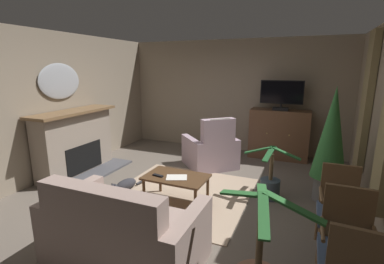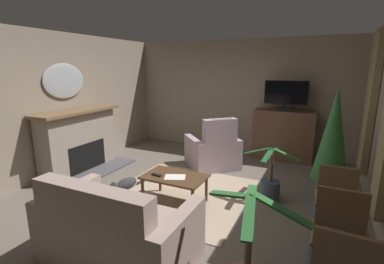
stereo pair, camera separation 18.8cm
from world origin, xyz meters
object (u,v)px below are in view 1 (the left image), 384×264
Objects in this scene: folded_newspaper at (177,177)px; cat at (124,185)px; armchair_in_far_corner at (211,151)px; potted_plant_leafy_by_curtain at (331,140)px; wall_mirror_oval at (60,81)px; side_chair_beside_plant at (339,209)px; television at (282,94)px; potted_plant_tall_palm_by_window at (270,185)px; fireplace at (76,144)px; side_chair_mid_row at (346,245)px; sofa_floral at (123,235)px; coffee_table at (176,179)px; tv_remote at (158,176)px; tv_cabinet at (279,135)px.

folded_newspaper is 0.43× the size of cat.
potted_plant_leafy_by_curtain is at bearing -19.36° from armchair_in_far_corner.
side_chair_beside_plant is (4.67, -0.74, -1.23)m from wall_mirror_oval.
television is 1.26× the size of cat.
television is 3.71m from cat.
wall_mirror_oval is at bearing -175.38° from potted_plant_tall_palm_by_window.
fireplace is 4.66m from side_chair_mid_row.
sofa_floral reaches higher than side_chair_beside_plant.
potted_plant_tall_palm_by_window is at bearing 29.25° from coffee_table.
coffee_table is 1.07× the size of potted_plant_tall_palm_by_window.
coffee_table is 0.97× the size of side_chair_beside_plant.
tv_remote reaches higher than coffee_table.
coffee_table is 1.03m from cat.
armchair_in_far_corner is at bearing 27.30° from wall_mirror_oval.
coffee_table is at bearing 93.00° from sofa_floral.
side_chair_mid_row is (2.36, -0.93, 0.08)m from tv_remote.
cat is at bearing -128.49° from television.
potted_plant_leafy_by_curtain reaches higher than folded_newspaper.
sofa_floral is at bearing -110.81° from folded_newspaper.
tv_remote is 0.18× the size of side_chair_beside_plant.
fireplace is at bearing 170.06° from coffee_table.
wall_mirror_oval is at bearing -147.58° from television.
tv_remote is at bearing -12.51° from wall_mirror_oval.
potted_plant_tall_palm_by_window reaches higher than coffee_table.
wall_mirror_oval is 0.73× the size of tv_cabinet.
armchair_in_far_corner reaches higher than side_chair_beside_plant.
folded_newspaper is at bearing -87.78° from armchair_in_far_corner.
potted_plant_leafy_by_curtain reaches higher than tv_remote.
sofa_floral is at bearing -88.01° from armchair_in_far_corner.
fireplace is 4.49m from side_chair_beside_plant.
tv_cabinet is at bearing 106.69° from side_chair_beside_plant.
side_chair_mid_row is 1.03× the size of side_chair_beside_plant.
fireplace is at bearing -0.00° from wall_mirror_oval.
tv_cabinet is at bearing 42.86° from armchair_in_far_corner.
tv_remote is (2.06, -0.51, -0.14)m from fireplace.
fireplace is 1.02× the size of potted_plant_leafy_by_curtain.
television is at bearing 103.98° from side_chair_mid_row.
potted_plant_leafy_by_curtain is (-0.05, 2.01, 0.44)m from side_chair_mid_row.
cat is at bearing -14.55° from fireplace.
potted_plant_leafy_by_curtain is 3.30m from cat.
side_chair_mid_row reaches higher than tv_remote.
tv_remote is at bearing 169.72° from folded_newspaper.
cat is at bearing -127.95° from tv_cabinet.
armchair_in_far_corner reaches higher than side_chair_mid_row.
tv_cabinet is 3.09m from folded_newspaper.
sofa_floral is (-1.10, -4.18, -1.10)m from television.
potted_plant_leafy_by_curtain is (4.38, 0.56, 0.38)m from fireplace.
folded_newspaper is at bearing -10.96° from fireplace.
potted_plant_tall_palm_by_window reaches higher than folded_newspaper.
armchair_in_far_corner is (-1.20, -1.12, -0.20)m from tv_cabinet.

